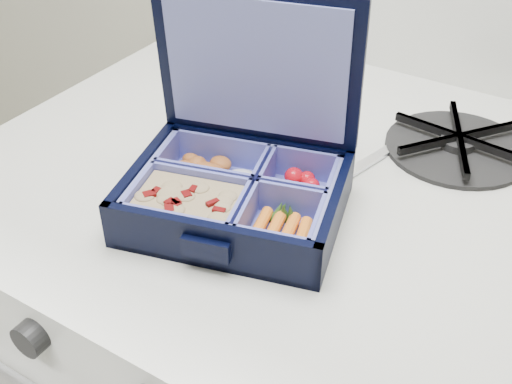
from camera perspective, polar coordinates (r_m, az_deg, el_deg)
The scene contains 4 objects.
bento_box at distance 0.63m, azimuth -1.82°, elevation -0.39°, with size 0.21×0.16×0.05m, color black, non-canonical shape.
burner_grate at distance 0.77m, azimuth 17.54°, elevation 4.35°, with size 0.16×0.16×0.02m, color black.
burner_grate_rear at distance 0.98m, azimuth -0.39°, elevation 13.12°, with size 0.18×0.18×0.02m, color black.
fork at distance 0.71m, azimuth 9.08°, elevation 2.13°, with size 0.02×0.18×0.01m, color silver, non-canonical shape.
Camera 1 is at (-0.32, 1.11, 1.38)m, focal length 45.00 mm.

